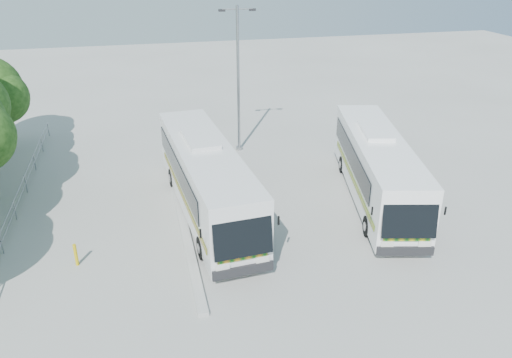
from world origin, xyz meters
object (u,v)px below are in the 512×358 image
object	(u,v)px
coach_adjacent	(377,166)
lamppost	(238,74)
bollard	(76,255)
coach_main	(206,178)

from	to	relation	value
coach_adjacent	lamppost	xyz separation A→B (m)	(-5.36, 8.33, 3.10)
bollard	coach_adjacent	bearing A→B (deg)	10.46
coach_main	lamppost	size ratio (longest dim) A/B	1.40
coach_adjacent	lamppost	bearing A→B (deg)	136.15
coach_main	bollard	xyz separation A→B (m)	(-5.88, -3.23, -1.37)
coach_main	lamppost	distance (m)	8.94
coach_adjacent	lamppost	distance (m)	10.38
coach_adjacent	coach_main	bearing A→B (deg)	-170.31
coach_main	lamppost	world-z (taller)	lamppost
coach_adjacent	lamppost	size ratio (longest dim) A/B	1.35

